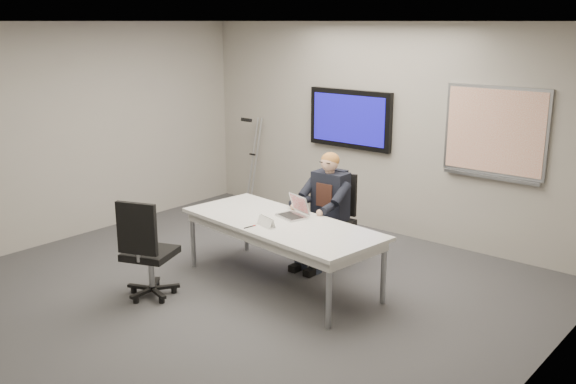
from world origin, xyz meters
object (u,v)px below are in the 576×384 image
Objects in this scene: seated_person at (321,221)px; laptop at (295,211)px; conference_table at (282,229)px; office_chair_near at (149,267)px; office_chair_far at (333,233)px.

seated_person reaches higher than laptop.
seated_person is 3.52× the size of laptop.
seated_person reaches higher than conference_table.
office_chair_near reaches higher than laptop.
office_chair_near is at bearing -103.22° from laptop.
office_chair_far is at bearing 89.07° from seated_person.
office_chair_near is at bearing -118.63° from office_chair_far.
office_chair_far is (-0.02, 0.97, -0.31)m from conference_table.
seated_person is 0.53m from laptop.
office_chair_near reaches higher than office_chair_far.
conference_table is 2.24× the size of office_chair_near.
laptop is at bearing 101.84° from conference_table.
office_chair_far reaches higher than laptop.
laptop is at bearing -141.21° from office_chair_near.
seated_person is (-0.01, 0.72, -0.09)m from conference_table.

